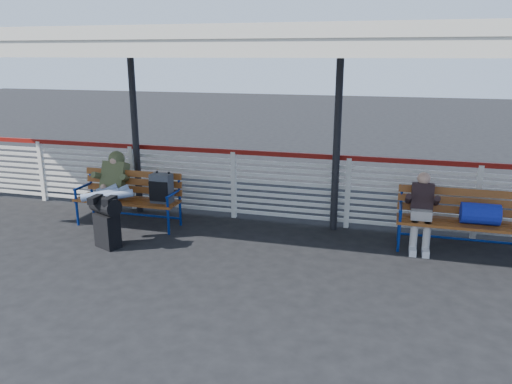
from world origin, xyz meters
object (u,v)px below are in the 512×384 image
(luggage_stack, at_px, (106,220))
(companion_person, at_px, (422,210))
(bench_left, at_px, (140,192))
(traveler_man, at_px, (110,190))
(bench_right, at_px, (469,215))

(luggage_stack, xyz_separation_m, companion_person, (4.55, 1.25, 0.16))
(bench_left, bearing_deg, traveler_man, -137.08)
(luggage_stack, relative_size, companion_person, 0.70)
(bench_right, distance_m, companion_person, 0.66)
(bench_right, bearing_deg, traveler_man, -174.02)
(bench_left, bearing_deg, bench_right, 2.65)
(traveler_man, bearing_deg, luggage_stack, -63.30)
(bench_left, height_order, bench_right, bench_left)
(bench_left, relative_size, companion_person, 1.57)
(luggage_stack, bearing_deg, traveler_man, 140.79)
(bench_right, height_order, companion_person, companion_person)
(luggage_stack, height_order, traveler_man, traveler_man)
(luggage_stack, height_order, bench_right, bench_right)
(luggage_stack, bearing_deg, bench_right, 37.78)
(traveler_man, distance_m, companion_person, 4.93)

